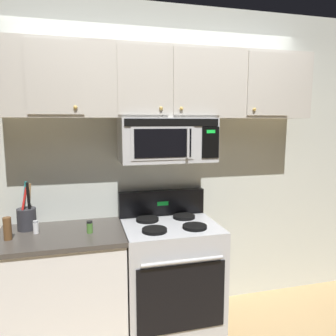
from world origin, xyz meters
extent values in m
cube|color=silver|center=(0.00, 0.79, 1.35)|extent=(5.20, 0.10, 2.70)
cube|color=#B7BABF|center=(0.00, 0.42, 0.45)|extent=(0.76, 0.64, 0.90)
cube|color=black|center=(0.00, 0.09, 0.44)|extent=(0.67, 0.01, 0.52)
cylinder|color=#B7BABF|center=(0.00, 0.06, 0.74)|extent=(0.61, 0.03, 0.03)
cube|color=black|center=(0.00, 0.70, 1.01)|extent=(0.76, 0.07, 0.22)
cube|color=#19D83F|center=(0.00, 0.67, 1.01)|extent=(0.10, 0.00, 0.04)
cylinder|color=black|center=(-0.16, 0.28, 0.91)|extent=(0.19, 0.19, 0.02)
cylinder|color=black|center=(0.16, 0.28, 0.91)|extent=(0.19, 0.19, 0.02)
cylinder|color=black|center=(-0.16, 0.56, 0.91)|extent=(0.19, 0.19, 0.02)
cylinder|color=black|center=(0.16, 0.56, 0.91)|extent=(0.19, 0.19, 0.02)
cube|color=#B7BABF|center=(0.00, 0.54, 1.57)|extent=(0.76, 0.39, 0.35)
cube|color=black|center=(0.00, 0.35, 1.72)|extent=(0.73, 0.01, 0.06)
cube|color=#B7BABF|center=(-0.07, 0.35, 1.56)|extent=(0.49, 0.01, 0.25)
cube|color=black|center=(-0.08, 0.34, 1.56)|extent=(0.44, 0.01, 0.22)
cube|color=black|center=(0.30, 0.35, 1.56)|extent=(0.14, 0.01, 0.25)
cube|color=#19D83F|center=(0.30, 0.34, 1.65)|extent=(0.07, 0.00, 0.03)
cylinder|color=#B7BABF|center=(0.11, 0.32, 1.56)|extent=(0.02, 0.02, 0.23)
cube|color=#BCB7AD|center=(0.00, 0.57, 2.02)|extent=(2.50, 0.33, 0.55)
cube|color=#BCB7AD|center=(-0.83, 0.40, 2.02)|extent=(0.38, 0.01, 0.51)
sphere|color=tan|center=(-0.70, 0.39, 1.82)|extent=(0.03, 0.03, 0.03)
cube|color=#BCB7AD|center=(-0.21, 0.40, 2.02)|extent=(0.38, 0.01, 0.51)
sphere|color=tan|center=(-0.08, 0.39, 1.82)|extent=(0.03, 0.03, 0.03)
cube|color=#BCB7AD|center=(0.21, 0.40, 2.02)|extent=(0.38, 0.01, 0.51)
sphere|color=tan|center=(0.08, 0.39, 1.82)|extent=(0.03, 0.03, 0.03)
cube|color=#BCB7AD|center=(0.83, 0.40, 2.02)|extent=(0.38, 0.01, 0.51)
sphere|color=tan|center=(0.70, 0.39, 1.82)|extent=(0.03, 0.03, 0.03)
cube|color=silver|center=(-0.84, 0.43, 0.43)|extent=(0.90, 0.62, 0.86)
cube|color=#423D38|center=(-0.84, 0.43, 0.88)|extent=(0.93, 0.65, 0.03)
cylinder|color=#2D2D33|center=(-1.10, 0.58, 0.98)|extent=(0.14, 0.14, 0.17)
cylinder|color=red|center=(-1.11, 0.55, 1.11)|extent=(0.06, 0.06, 0.25)
cylinder|color=black|center=(-1.07, 0.55, 1.13)|extent=(0.02, 0.08, 0.29)
cylinder|color=#A87A47|center=(-1.07, 0.58, 1.12)|extent=(0.04, 0.03, 0.27)
cylinder|color=teal|center=(-1.10, 0.59, 1.13)|extent=(0.06, 0.05, 0.28)
cylinder|color=white|center=(-1.02, 0.47, 0.94)|extent=(0.04, 0.04, 0.08)
cylinder|color=#B7BABF|center=(-1.02, 0.47, 0.99)|extent=(0.04, 0.04, 0.02)
cylinder|color=brown|center=(-1.19, 0.38, 0.98)|extent=(0.06, 0.06, 0.16)
cylinder|color=#4C7F33|center=(-0.63, 0.38, 0.94)|extent=(0.04, 0.04, 0.08)
cylinder|color=black|center=(-0.63, 0.38, 0.98)|extent=(0.04, 0.04, 0.02)
camera|label=1|loc=(-0.65, -2.02, 1.72)|focal=34.67mm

